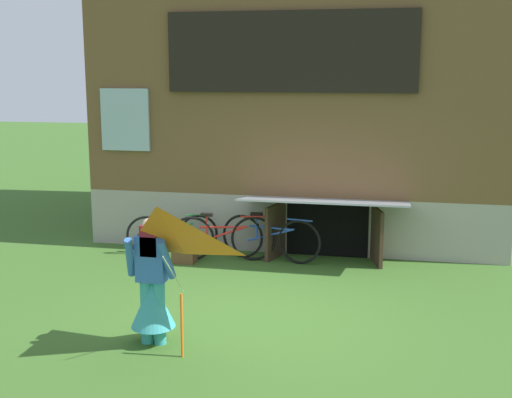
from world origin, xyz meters
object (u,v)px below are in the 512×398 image
object	(u,v)px
kite	(158,251)
bicycle_green	(172,233)
person	(152,292)
wooden_crate	(185,251)
bicycle_red	(222,238)
bicycle_blue	(270,238)

from	to	relation	value
kite	bicycle_green	distance (m)	4.72
kite	bicycle_green	world-z (taller)	kite
person	wooden_crate	size ratio (longest dim) A/B	4.02
bicycle_green	wooden_crate	world-z (taller)	bicycle_green
person	bicycle_red	xyz separation A→B (m)	(-0.10, 3.55, -0.24)
kite	bicycle_red	bearing A→B (deg)	95.48
bicycle_green	wooden_crate	distance (m)	0.67
bicycle_green	wooden_crate	bearing A→B (deg)	-71.37
person	kite	world-z (taller)	kite
bicycle_green	bicycle_red	bearing A→B (deg)	-34.75
person	bicycle_green	size ratio (longest dim) A/B	0.99
kite	bicycle_red	xyz separation A→B (m)	(-0.40, 4.13, -0.90)
person	bicycle_green	distance (m)	3.99
bicycle_blue	wooden_crate	size ratio (longest dim) A/B	4.66
bicycle_blue	wooden_crate	distance (m)	1.45
kite	wooden_crate	distance (m)	4.18
bicycle_red	wooden_crate	size ratio (longest dim) A/B	4.72
person	bicycle_blue	size ratio (longest dim) A/B	0.86
person	wooden_crate	xyz separation A→B (m)	(-0.69, 3.32, -0.45)
kite	bicycle_blue	bearing A→B (deg)	84.77
kite	wooden_crate	bearing A→B (deg)	104.26
wooden_crate	bicycle_red	bearing A→B (deg)	20.99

